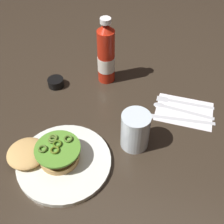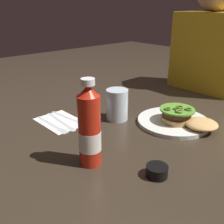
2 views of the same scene
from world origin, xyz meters
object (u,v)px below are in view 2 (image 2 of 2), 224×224
Objects in this scene: ketchup_bottle at (90,129)px; spoon_utensil at (64,123)px; dinner_plate at (173,122)px; napkin at (60,121)px; fork_utensil at (54,125)px; burger_sandwich at (186,118)px; condiment_cup at (157,171)px; butter_knife at (74,119)px; diner_person at (210,40)px; water_glass at (117,105)px.

ketchup_bottle reaches higher than spoon_utensil.
ketchup_bottle reaches higher than dinner_plate.
napkin is 0.91× the size of spoon_utensil.
dinner_plate is 1.44× the size of napkin.
ketchup_bottle is 0.30m from napkin.
burger_sandwich is at bearing 47.30° from fork_utensil.
napkin is at bearing -137.86° from burger_sandwich.
ketchup_bottle is at bearing -150.78° from condiment_cup.
condiment_cup is 0.25× the size of butter_knife.
burger_sandwich is (0.04, 0.00, 0.03)m from dinner_plate.
dinner_plate is at bearing 118.85° from condiment_cup.
butter_knife is (-0.40, 0.03, -0.01)m from condiment_cup.
diner_person is at bearing 112.91° from burger_sandwich.
diner_person is at bearing 88.25° from water_glass.
burger_sandwich is 0.24m from water_glass.
napkin is 0.04m from fork_utensil.
ketchup_bottle is 1.26× the size of fork_utensil.
ketchup_bottle is 1.05× the size of butter_knife.
diner_person is (0.11, 0.68, 0.23)m from butter_knife.
burger_sandwich is 0.44m from fork_utensil.
ketchup_bottle reaches higher than napkin.
condiment_cup is at bearing 0.88° from napkin.
diner_person is (-0.14, 0.44, 0.23)m from dinner_plate.
ketchup_bottle is 2.06× the size of water_glass.
napkin is (-0.27, -0.28, -0.01)m from dinner_plate.
condiment_cup reaches higher than butter_knife.
water_glass is 0.23m from fork_utensil.
burger_sandwich is 1.07× the size of fork_utensil.
ketchup_bottle reaches higher than butter_knife.
burger_sandwich is 1.13× the size of napkin.
butter_knife is at bearing 94.30° from spoon_utensil.
napkin is 0.95× the size of fork_utensil.
water_glass is at bearing 64.04° from fork_utensil.
water_glass is 2.07× the size of condiment_cup.
condiment_cup is (0.11, -0.28, -0.02)m from burger_sandwich.
burger_sandwich is 0.85× the size of ketchup_bottle.
condiment_cup is 0.30× the size of fork_utensil.
diner_person reaches higher than butter_knife.
diner_person is at bearing 100.12° from ketchup_bottle.
dinner_plate is at bearing 51.44° from fork_utensil.
butter_knife is (-0.09, -0.12, -0.05)m from water_glass.
dinner_plate reaches higher than fork_utensil.
napkin is 0.33× the size of diner_person.
butter_knife is (-0.25, -0.24, -0.00)m from dinner_plate.
napkin is at bearing -100.48° from diner_person.
dinner_plate is 1.14× the size of butter_knife.
butter_knife is 0.41× the size of diner_person.
diner_person is (0.11, 0.76, 0.23)m from fork_utensil.
dinner_plate is at bearing 45.99° from napkin.
spoon_utensil and butter_knife have the same top height.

